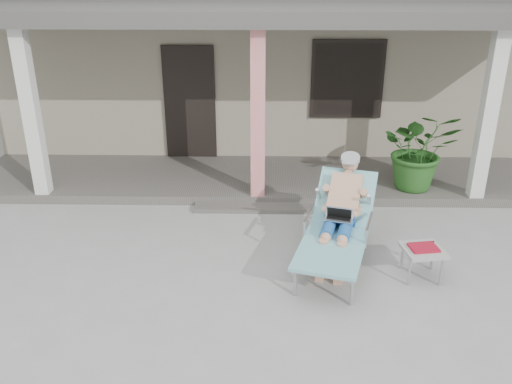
{
  "coord_description": "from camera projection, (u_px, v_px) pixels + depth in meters",
  "views": [
    {
      "loc": [
        0.13,
        -5.93,
        3.66
      ],
      "look_at": [
        0.0,
        0.6,
        0.85
      ],
      "focal_mm": 38.0,
      "sensor_mm": 36.0,
      "label": 1
    }
  ],
  "objects": [
    {
      "name": "porch_overhang",
      "position": [
        259.0,
        20.0,
        8.49
      ],
      "size": [
        10.0,
        2.3,
        2.85
      ],
      "color": "silver",
      "rests_on": "porch_deck"
    },
    {
      "name": "lounger",
      "position": [
        340.0,
        202.0,
        6.88
      ],
      "size": [
        1.28,
        2.11,
        1.33
      ],
      "rotation": [
        0.0,
        0.0,
        -0.28
      ],
      "color": "#B7B7BC",
      "rests_on": "ground"
    },
    {
      "name": "potted_palm",
      "position": [
        419.0,
        149.0,
        8.8
      ],
      "size": [
        1.29,
        1.15,
        1.33
      ],
      "primitive_type": "imported",
      "rotation": [
        0.0,
        0.0,
        -0.09
      ],
      "color": "#26591E",
      "rests_on": "porch_deck"
    },
    {
      "name": "house",
      "position": [
        261.0,
        56.0,
        12.2
      ],
      "size": [
        10.4,
        5.4,
        3.3
      ],
      "color": "#9F927E",
      "rests_on": "ground"
    },
    {
      "name": "porch_deck",
      "position": [
        259.0,
        179.0,
        9.62
      ],
      "size": [
        10.0,
        2.0,
        0.15
      ],
      "primitive_type": "cube",
      "color": "#605B56",
      "rests_on": "ground"
    },
    {
      "name": "ground",
      "position": [
        255.0,
        272.0,
        6.89
      ],
      "size": [
        60.0,
        60.0,
        0.0
      ],
      "primitive_type": "plane",
      "color": "#9E9E99",
      "rests_on": "ground"
    },
    {
      "name": "porch_step",
      "position": [
        257.0,
        208.0,
        8.57
      ],
      "size": [
        2.0,
        0.3,
        0.07
      ],
      "primitive_type": "cube",
      "color": "#605B56",
      "rests_on": "ground"
    },
    {
      "name": "side_table",
      "position": [
        423.0,
        251.0,
        6.64
      ],
      "size": [
        0.55,
        0.55,
        0.43
      ],
      "rotation": [
        0.0,
        0.0,
        0.16
      ],
      "color": "#A4A5A0",
      "rests_on": "ground"
    }
  ]
}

